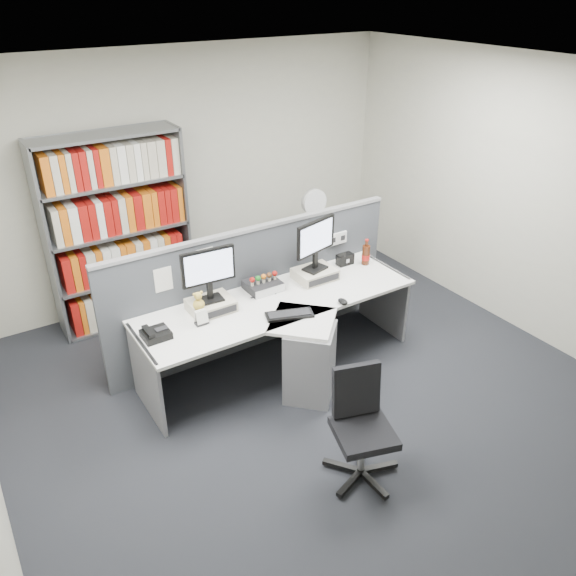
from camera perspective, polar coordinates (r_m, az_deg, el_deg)
ground at (r=5.02m, az=4.08°, el=-12.32°), size 5.50×5.50×0.00m
room_shell at (r=4.07m, az=4.95°, el=7.05°), size 5.04×5.54×2.72m
partition at (r=5.51m, az=-3.31°, el=0.06°), size 3.00×0.08×1.27m
desk at (r=5.13m, az=0.33°, el=-4.80°), size 2.60×1.20×0.72m
monitor_riser_left at (r=5.01m, az=-7.66°, el=-1.71°), size 0.38×0.31×0.10m
monitor_riser_right at (r=5.49m, az=2.71°, el=1.40°), size 0.38×0.31×0.10m
monitor_left at (r=4.85m, az=-7.92°, el=1.74°), size 0.47×0.16×0.48m
monitor_right at (r=5.34m, az=2.78°, el=4.72°), size 0.48×0.21×0.50m
desktop_pc at (r=5.31m, az=-2.51°, el=0.25°), size 0.31×0.28×0.08m
figurines at (r=5.25m, az=-2.44°, el=1.06°), size 0.29×0.05×0.09m
keyboard at (r=4.91m, az=0.14°, el=-2.66°), size 0.43×0.28×0.03m
mouse at (r=5.11m, az=5.47°, el=-1.34°), size 0.07×0.11×0.04m
desk_phone at (r=4.73m, az=-13.08°, el=-4.48°), size 0.22×0.20×0.09m
desk_calendar at (r=4.83m, az=-8.63°, el=-3.00°), size 0.11×0.08×0.13m
plush_toy at (r=4.83m, az=-8.90°, el=-1.41°), size 0.10×0.10×0.17m
speaker at (r=5.79m, az=5.69°, el=2.87°), size 0.17×0.09×0.11m
cola_bottle at (r=5.80m, az=7.76°, el=3.29°), size 0.08×0.08×0.27m
shelving_unit at (r=6.08m, az=-16.53°, el=5.14°), size 1.41×0.40×2.00m
filing_cabinet at (r=6.78m, az=2.45°, el=3.01°), size 0.45×0.61×0.70m
desk_fan at (r=6.52m, az=2.58°, el=8.26°), size 0.29×0.18×0.50m
office_chair at (r=4.26m, az=7.25°, el=-13.12°), size 0.57×0.57×0.86m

